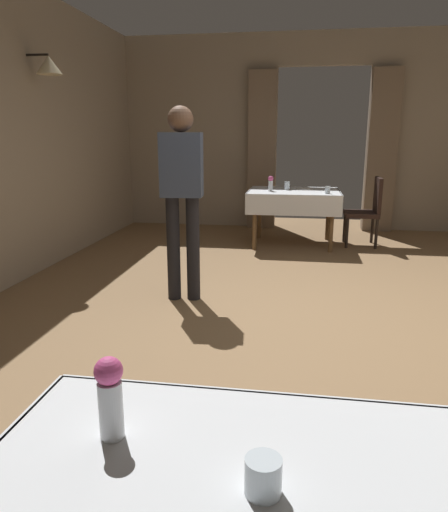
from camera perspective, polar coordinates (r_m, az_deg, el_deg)
name	(u,v)px	position (r m, az deg, el deg)	size (l,w,h in m)	color
ground	(334,325)	(3.93, 13.11, -8.07)	(10.08, 10.08, 0.00)	olive
wall_back	(321,133)	(7.82, 11.67, 14.33)	(6.40, 0.27, 3.00)	gray
dining_table_mid	(294,197)	(6.55, 8.42, 7.00)	(1.22, 1.01, 0.75)	brown
chair_mid_right	(368,208)	(6.72, 16.94, 5.53)	(0.45, 0.44, 0.93)	black
flower_vase_near	(110,395)	(1.23, -13.58, -15.96)	(0.07, 0.07, 0.21)	silver
glass_near_b	(263,476)	(1.09, 4.75, -24.93)	(0.08, 0.08, 0.08)	silver
flower_vase_mid	(271,183)	(6.40, 5.65, 8.76)	(0.07, 0.07, 0.20)	silver
glass_mid_b	(328,190)	(6.25, 12.38, 7.79)	(0.07, 0.07, 0.09)	silver
plate_mid_c	(305,189)	(6.71, 9.77, 8.00)	(0.24, 0.24, 0.01)	white
glass_mid_d	(287,186)	(6.58, 7.62, 8.40)	(0.07, 0.07, 0.11)	silver
person_diner_standing_aside	(182,188)	(4.21, -5.09, 8.14)	(0.38, 0.25, 1.72)	black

